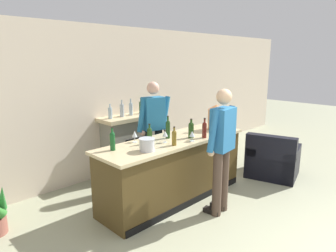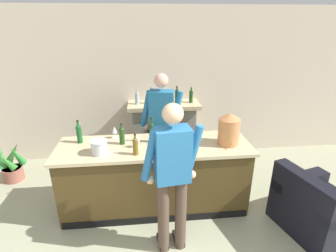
{
  "view_description": "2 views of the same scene",
  "coord_description": "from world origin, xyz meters",
  "views": [
    {
      "loc": [
        -3.19,
        -0.87,
        2.18
      ],
      "look_at": [
        -0.01,
        2.34,
        1.15
      ],
      "focal_mm": 32.0,
      "sensor_mm": 36.0,
      "label": 1
    },
    {
      "loc": [
        -0.17,
        -0.92,
        2.5
      ],
      "look_at": [
        0.17,
        2.42,
        1.14
      ],
      "focal_mm": 28.0,
      "sensor_mm": 36.0,
      "label": 2
    }
  ],
  "objects": [
    {
      "name": "wall_back_panel",
      "position": [
        0.0,
        3.82,
        1.38
      ],
      "size": [
        12.0,
        0.07,
        2.75
      ],
      "color": "beige",
      "rests_on": "ground_plane"
    },
    {
      "name": "bar_counter",
      "position": [
        -0.03,
        2.19,
        0.49
      ],
      "size": [
        2.55,
        0.79,
        0.97
      ],
      "color": "#473518",
      "rests_on": "ground_plane"
    },
    {
      "name": "fireplace_stone",
      "position": [
        0.21,
        3.56,
        0.58
      ],
      "size": [
        1.28,
        0.52,
        1.44
      ],
      "color": "gray",
      "rests_on": "ground_plane"
    },
    {
      "name": "armchair_black",
      "position": [
        1.93,
        1.52,
        0.28
      ],
      "size": [
        1.03,
        1.06,
        0.84
      ],
      "color": "black",
      "rests_on": "ground_plane"
    },
    {
      "name": "person_customer",
      "position": [
        0.11,
        1.41,
        0.99
      ],
      "size": [
        0.65,
        0.34,
        1.78
      ],
      "color": "brown",
      "rests_on": "ground_plane"
    },
    {
      "name": "person_bartender",
      "position": [
        0.12,
        2.81,
        1.0
      ],
      "size": [
        0.65,
        0.36,
        1.8
      ],
      "color": "#1E2830",
      "rests_on": "ground_plane"
    },
    {
      "name": "copper_dispenser",
      "position": [
        0.94,
        2.13,
        1.19
      ],
      "size": [
        0.28,
        0.32,
        0.43
      ],
      "color": "#C97E49",
      "rests_on": "bar_counter"
    },
    {
      "name": "ice_bucket_steel",
      "position": [
        -0.71,
        2.03,
        1.06
      ],
      "size": [
        0.21,
        0.21,
        0.17
      ],
      "color": "silver",
      "rests_on": "bar_counter"
    },
    {
      "name": "wine_bottle_cabernet_heavy",
      "position": [
        0.21,
        2.06,
        1.11
      ],
      "size": [
        0.08,
        0.08,
        0.3
      ],
      "color": "#234217",
      "rests_on": "bar_counter"
    },
    {
      "name": "wine_bottle_rose_blush",
      "position": [
        -1.02,
        2.37,
        1.11
      ],
      "size": [
        0.07,
        0.07,
        0.32
      ],
      "color": "#165122",
      "rests_on": "bar_counter"
    },
    {
      "name": "wine_bottle_riesling_slim",
      "position": [
        -0.06,
        2.29,
        1.13
      ],
      "size": [
        0.07,
        0.07,
        0.35
      ],
      "color": "#1B3D18",
      "rests_on": "bar_counter"
    },
    {
      "name": "wine_bottle_port_short",
      "position": [
        0.36,
        1.91,
        1.11
      ],
      "size": [
        0.07,
        0.07,
        0.31
      ],
      "color": "maroon",
      "rests_on": "bar_counter"
    },
    {
      "name": "wine_bottle_burgundy_dark",
      "position": [
        -0.27,
        1.95,
        1.09
      ],
      "size": [
        0.07,
        0.07,
        0.27
      ],
      "color": "brown",
      "rests_on": "bar_counter"
    },
    {
      "name": "wine_bottle_merlot_tall",
      "position": [
        -0.45,
        2.27,
        1.1
      ],
      "size": [
        0.07,
        0.07,
        0.29
      ],
      "color": "#204319",
      "rests_on": "bar_counter"
    },
    {
      "name": "wine_glass_back_row",
      "position": [
        0.07,
        1.91,
        1.08
      ],
      "size": [
        0.09,
        0.09,
        0.15
      ],
      "color": "silver",
      "rests_on": "bar_counter"
    },
    {
      "name": "wine_glass_by_dispenser",
      "position": [
        0.47,
        2.28,
        1.09
      ],
      "size": [
        0.08,
        0.08,
        0.17
      ],
      "color": "silver",
      "rests_on": "bar_counter"
    },
    {
      "name": "wine_glass_front_left",
      "position": [
        -0.57,
        2.47,
        1.09
      ],
      "size": [
        0.08,
        0.08,
        0.17
      ],
      "color": "silver",
      "rests_on": "bar_counter"
    },
    {
      "name": "wine_glass_front_right",
      "position": [
        -0.26,
        2.15,
        1.1
      ],
      "size": [
        0.08,
        0.08,
        0.17
      ],
      "color": "silver",
      "rests_on": "bar_counter"
    }
  ]
}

